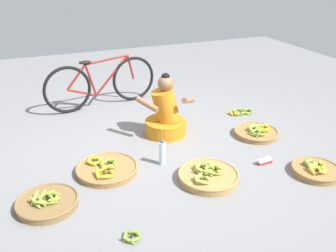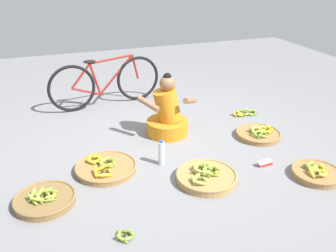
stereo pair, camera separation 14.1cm
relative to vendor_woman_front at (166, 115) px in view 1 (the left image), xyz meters
The scene contains 12 objects.
ground_plane 0.43m from the vendor_woman_front, 119.70° to the right, with size 10.00×10.00×0.00m, color slate.
vendor_woman_front is the anchor object (origin of this frame).
bicycle_leaning 1.34m from the vendor_woman_front, 113.19° to the left, with size 1.69×0.28×0.73m.
banana_basket_front_center 1.84m from the vendor_woman_front, 147.34° to the right, with size 0.56×0.56×0.15m.
banana_basket_near_vendor 1.12m from the vendor_woman_front, 145.90° to the right, with size 0.64×0.64×0.14m.
banana_basket_back_right 1.16m from the vendor_woman_front, 24.38° to the right, with size 0.55×0.55×0.14m.
banana_basket_back_center 1.83m from the vendor_woman_front, 52.94° to the right, with size 0.50×0.50×0.14m.
banana_basket_front_left 1.16m from the vendor_woman_front, 89.67° to the right, with size 0.61×0.61×0.16m.
loose_bananas_mid_right 1.93m from the vendor_woman_front, 119.63° to the right, with size 0.17×0.18×0.07m.
loose_bananas_mid_left 1.27m from the vendor_woman_front, ahead, with size 0.37×0.24×0.10m.
water_bottle 0.76m from the vendor_woman_front, 114.42° to the right, with size 0.07×0.07×0.29m.
packet_carton_stack 1.33m from the vendor_woman_front, 56.25° to the right, with size 0.18×0.06×0.06m.
Camera 1 is at (-1.36, -3.58, 2.05)m, focal length 39.05 mm.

